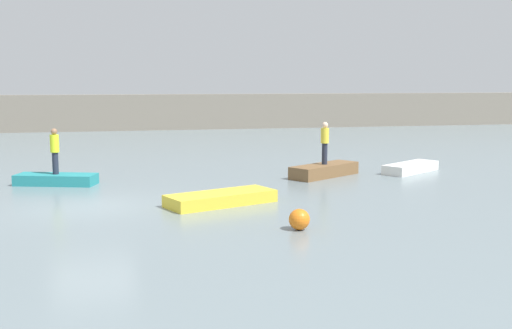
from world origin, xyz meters
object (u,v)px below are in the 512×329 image
rowboat_brown (324,170)px  mooring_buoy (299,219)px  person_hiviz_shirt (55,149)px  rowboat_yellow (221,198)px  rowboat_white (411,168)px  person_yellow_shirt (325,141)px  rowboat_teal (56,179)px

rowboat_brown → mooring_buoy: mooring_buoy is taller
person_hiviz_shirt → mooring_buoy: bearing=-51.8°
person_hiviz_shirt → rowboat_yellow: bearing=-42.6°
rowboat_brown → rowboat_white: rowboat_brown is taller
rowboat_brown → rowboat_yellow: bearing=-169.7°
rowboat_brown → mooring_buoy: size_ratio=5.91×
rowboat_yellow → mooring_buoy: 3.96m
person_yellow_shirt → person_hiviz_shirt: bearing=178.5°
rowboat_white → mooring_buoy: bearing=-163.9°
rowboat_yellow → person_hiviz_shirt: 7.36m
person_hiviz_shirt → rowboat_white: bearing=0.2°
rowboat_teal → person_yellow_shirt: 10.38m
rowboat_white → mooring_buoy: mooring_buoy is taller
rowboat_brown → rowboat_white: size_ratio=1.09×
rowboat_white → person_yellow_shirt: (-3.91, -0.32, 1.25)m
rowboat_teal → rowboat_white: size_ratio=0.98×
rowboat_white → person_hiviz_shirt: (-14.22, -0.06, 1.14)m
mooring_buoy → rowboat_teal: bearing=128.2°
rowboat_brown → rowboat_white: (3.91, 0.32, -0.05)m
person_hiviz_shirt → person_yellow_shirt: 10.31m
person_hiviz_shirt → person_yellow_shirt: person_yellow_shirt is taller
rowboat_teal → rowboat_brown: size_ratio=0.90×
mooring_buoy → person_hiviz_shirt: bearing=128.2°
rowboat_yellow → rowboat_white: size_ratio=1.15×
person_hiviz_shirt → mooring_buoy: person_hiviz_shirt is taller
person_yellow_shirt → mooring_buoy: 9.13m
rowboat_yellow → rowboat_white: 10.16m
rowboat_brown → rowboat_white: bearing=-28.2°
rowboat_teal → rowboat_white: rowboat_teal is taller
rowboat_teal → mooring_buoy: mooring_buoy is taller
rowboat_yellow → mooring_buoy: bearing=-90.2°
rowboat_teal → person_hiviz_shirt: 1.13m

